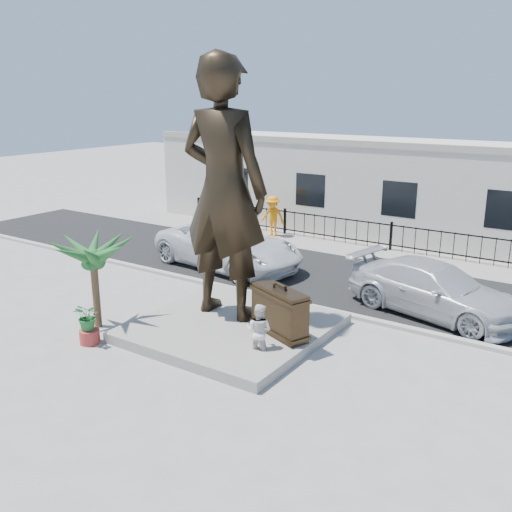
# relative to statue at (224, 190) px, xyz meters

# --- Properties ---
(ground) EXTENTS (100.00, 100.00, 0.00)m
(ground) POSITION_rel_statue_xyz_m (1.13, -2.03, -4.10)
(ground) COLOR #9E9991
(ground) RESTS_ON ground
(street) EXTENTS (40.00, 7.00, 0.01)m
(street) POSITION_rel_statue_xyz_m (1.13, 5.97, -4.09)
(street) COLOR black
(street) RESTS_ON ground
(curb) EXTENTS (40.00, 0.25, 0.12)m
(curb) POSITION_rel_statue_xyz_m (1.13, 2.47, -4.04)
(curb) COLOR #A5A399
(curb) RESTS_ON ground
(far_sidewalk) EXTENTS (40.00, 2.50, 0.02)m
(far_sidewalk) POSITION_rel_statue_xyz_m (1.13, 9.97, -4.09)
(far_sidewalk) COLOR #9E9991
(far_sidewalk) RESTS_ON ground
(plinth) EXTENTS (5.20, 5.20, 0.30)m
(plinth) POSITION_rel_statue_xyz_m (0.63, -0.53, -3.95)
(plinth) COLOR gray
(plinth) RESTS_ON ground
(fence) EXTENTS (22.00, 0.10, 1.20)m
(fence) POSITION_rel_statue_xyz_m (1.13, 10.77, -3.50)
(fence) COLOR black
(fence) RESTS_ON ground
(building) EXTENTS (28.00, 7.00, 4.40)m
(building) POSITION_rel_statue_xyz_m (1.13, 14.97, -1.90)
(building) COLOR silver
(building) RESTS_ON ground
(statue) EXTENTS (2.83, 1.91, 7.59)m
(statue) POSITION_rel_statue_xyz_m (0.00, 0.00, 0.00)
(statue) COLOR black
(statue) RESTS_ON plinth
(suitcase) EXTENTS (1.98, 1.29, 1.33)m
(suitcase) POSITION_rel_statue_xyz_m (2.19, -0.44, -3.13)
(suitcase) COLOR #302314
(suitcase) RESTS_ON plinth
(tourist) EXTENTS (0.80, 0.67, 1.50)m
(tourist) POSITION_rel_statue_xyz_m (2.18, -1.46, -3.34)
(tourist) COLOR white
(tourist) RESTS_ON ground
(car_white) EXTENTS (6.71, 3.77, 1.77)m
(car_white) POSITION_rel_statue_xyz_m (-3.37, 4.72, -3.20)
(car_white) COLOR silver
(car_white) RESTS_ON street
(car_silver) EXTENTS (6.01, 3.49, 1.64)m
(car_silver) POSITION_rel_statue_xyz_m (5.07, 4.19, -3.27)
(car_silver) COLOR silver
(car_silver) RESTS_ON street
(worker) EXTENTS (1.30, 0.78, 1.97)m
(worker) POSITION_rel_statue_xyz_m (-4.64, 10.05, -3.09)
(worker) COLOR orange
(worker) RESTS_ON far_sidewalk
(palm_tree) EXTENTS (1.80, 1.80, 3.20)m
(palm_tree) POSITION_rel_statue_xyz_m (-3.00, -2.40, -4.10)
(palm_tree) COLOR #1F5524
(palm_tree) RESTS_ON ground
(planter) EXTENTS (0.56, 0.56, 0.40)m
(planter) POSITION_rel_statue_xyz_m (-2.26, -3.36, -3.90)
(planter) COLOR #AE342E
(planter) RESTS_ON ground
(shrub) EXTENTS (0.74, 0.64, 0.79)m
(shrub) POSITION_rel_statue_xyz_m (-2.26, -3.36, -3.30)
(shrub) COLOR #22692D
(shrub) RESTS_ON planter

